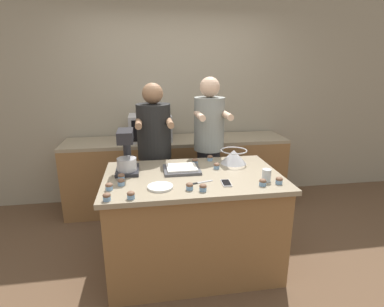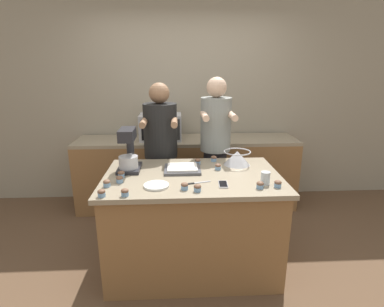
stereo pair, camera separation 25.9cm
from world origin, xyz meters
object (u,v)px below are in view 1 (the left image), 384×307
(microwave_oven, at_px, (150,128))
(drinking_glass, at_px, (266,175))
(cupcake_3, at_px, (279,180))
(person_right, at_px, (209,152))
(knife, at_px, (199,183))
(cupcake_7, at_px, (210,158))
(cupcake_2, at_px, (109,186))
(cupcake_6, at_px, (107,197))
(cupcake_8, at_px, (203,187))
(cupcake_9, at_px, (131,195))
(person_left, at_px, (155,158))
(cupcake_4, at_px, (121,182))
(stand_mixer, at_px, (126,154))
(cupcake_1, at_px, (121,177))
(baking_tray, at_px, (182,169))
(cupcake_11, at_px, (190,186))
(mixing_bowl, at_px, (234,156))
(cupcake_10, at_px, (263,182))
(small_plate, at_px, (160,187))
(cupcake_0, at_px, (217,166))
(cell_phone, at_px, (226,183))
(cupcake_5, at_px, (195,161))

(microwave_oven, distance_m, drinking_glass, 1.77)
(cupcake_3, bearing_deg, person_right, 110.08)
(knife, height_order, cupcake_7, cupcake_7)
(cupcake_2, bearing_deg, microwave_oven, 76.68)
(cupcake_2, bearing_deg, cupcake_6, -88.95)
(microwave_oven, bearing_deg, cupcake_7, -58.05)
(cupcake_8, height_order, cupcake_9, same)
(knife, bearing_deg, person_left, 110.10)
(cupcake_3, bearing_deg, cupcake_4, 172.46)
(cupcake_2, height_order, cupcake_6, same)
(drinking_glass, height_order, cupcake_8, drinking_glass)
(cupcake_2, bearing_deg, stand_mixer, 72.94)
(cupcake_1, relative_size, cupcake_7, 1.00)
(person_left, bearing_deg, baking_tray, -68.78)
(person_right, bearing_deg, stand_mixer, -148.68)
(cupcake_11, bearing_deg, person_right, 69.92)
(baking_tray, relative_size, knife, 1.50)
(cupcake_2, bearing_deg, cupcake_9, -47.54)
(cupcake_9, bearing_deg, cupcake_11, 12.11)
(baking_tray, bearing_deg, cupcake_4, -153.04)
(mixing_bowl, distance_m, cupcake_11, 0.78)
(baking_tray, xyz_separation_m, cupcake_2, (-0.60, -0.34, 0.01))
(drinking_glass, xyz_separation_m, cupcake_2, (-1.25, 0.02, -0.02))
(cupcake_1, xyz_separation_m, cupcake_9, (0.09, -0.38, 0.00))
(cupcake_10, bearing_deg, cupcake_7, 111.18)
(microwave_oven, height_order, small_plate, microwave_oven)
(cupcake_0, relative_size, cupcake_6, 1.00)
(drinking_glass, height_order, cupcake_2, drinking_glass)
(cupcake_0, distance_m, cupcake_10, 0.52)
(microwave_oven, bearing_deg, person_right, -43.94)
(person_left, height_order, knife, person_left)
(person_right, xyz_separation_m, cupcake_4, (-0.89, -0.83, 0.03))
(small_plate, relative_size, cupcake_7, 3.45)
(cell_phone, bearing_deg, baking_tray, 131.36)
(cupcake_2, bearing_deg, cupcake_4, 43.50)
(person_right, bearing_deg, cupcake_7, -100.04)
(baking_tray, bearing_deg, knife, -71.94)
(baking_tray, distance_m, cupcake_4, 0.58)
(small_plate, bearing_deg, cupcake_0, 34.61)
(stand_mixer, bearing_deg, cupcake_10, -24.62)
(cupcake_3, relative_size, cupcake_10, 1.00)
(cupcake_1, bearing_deg, small_plate, -35.39)
(cupcake_7, bearing_deg, mixing_bowl, -28.61)
(cupcake_5, height_order, cupcake_6, same)
(cupcake_5, relative_size, cupcake_10, 1.00)
(small_plate, bearing_deg, baking_tray, 59.69)
(person_right, bearing_deg, cupcake_11, -110.08)
(person_right, bearing_deg, small_plate, -122.19)
(cupcake_7, bearing_deg, cupcake_10, -68.82)
(microwave_oven, relative_size, cupcake_2, 8.93)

